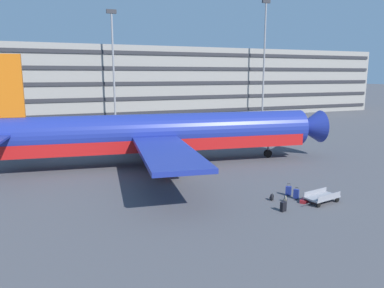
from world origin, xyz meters
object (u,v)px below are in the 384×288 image
suitcase_large (304,201)px  airliner (158,134)px  backpack_scuffed (285,199)px  suitcase_laid_flat (296,194)px  backpack_silver (272,197)px  suitcase_red (288,191)px  baggage_cart (322,197)px  suitcase_navy (283,206)px

suitcase_large → airliner: bearing=112.8°
airliner → backpack_scuffed: bearing=-70.3°
suitcase_laid_flat → backpack_scuffed: size_ratio=1.69×
suitcase_laid_flat → suitcase_large: suitcase_laid_flat is taller
backpack_silver → backpack_scuffed: backpack_silver is taller
backpack_silver → airliner: bearing=107.7°
airliner → suitcase_red: airliner is taller
backpack_silver → baggage_cart: bearing=-29.0°
suitcase_red → backpack_scuffed: size_ratio=1.82×
suitcase_red → backpack_scuffed: 1.53m
suitcase_large → backpack_silver: size_ratio=1.65×
airliner → suitcase_navy: bearing=-76.4°
backpack_silver → backpack_scuffed: 1.00m
suitcase_navy → airliner: bearing=103.6°
backpack_scuffed → suitcase_navy: bearing=-129.7°
airliner → suitcase_laid_flat: 16.26m
airliner → backpack_silver: airliner is taller
baggage_cart → suitcase_navy: bearing=-173.1°
airliner → suitcase_large: (6.54, -15.55, -3.04)m
suitcase_laid_flat → suitcase_large: bearing=-85.5°
suitcase_red → suitcase_navy: bearing=-131.9°
airliner → backpack_scuffed: (5.32, -14.88, -2.94)m
suitcase_navy → backpack_silver: bearing=76.3°
suitcase_navy → suitcase_large: bearing=20.0°
baggage_cart → airliner: bearing=115.7°
backpack_silver → backpack_scuffed: bearing=-38.2°
backpack_scuffed → suitcase_laid_flat: bearing=11.0°
suitcase_large → backpack_silver: bearing=147.3°
suitcase_large → baggage_cart: bearing=-22.0°
suitcase_laid_flat → suitcase_red: suitcase_red is taller
suitcase_large → backpack_scuffed: (-1.22, 0.67, 0.11)m
suitcase_laid_flat → suitcase_navy: suitcase_laid_flat is taller
suitcase_laid_flat → baggage_cart: (1.25, -1.37, 0.02)m
airliner → suitcase_large: 17.14m
suitcase_laid_flat → suitcase_navy: 3.07m
airliner → backpack_scuffed: size_ratio=72.43×
baggage_cart → backpack_silver: bearing=151.0°
suitcase_navy → suitcase_laid_flat: bearing=36.4°
suitcase_navy → baggage_cart: (3.72, 0.45, 0.06)m
suitcase_laid_flat → backpack_scuffed: 1.18m
suitcase_large → backpack_scuffed: backpack_scuffed is taller
airliner → backpack_silver: size_ratio=68.63×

